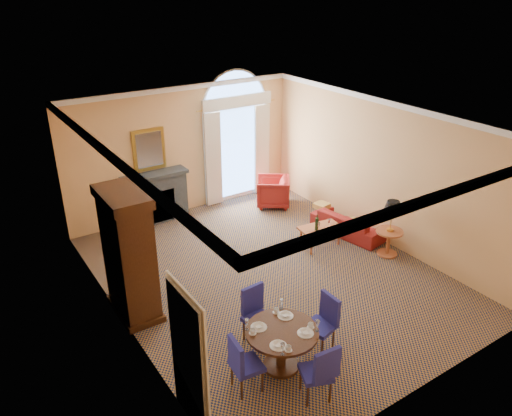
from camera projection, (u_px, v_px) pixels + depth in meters
ground at (270, 274)px, 10.16m from camera, size 7.50×7.50×0.00m
room_envelope at (250, 148)px, 9.59m from camera, size 6.04×7.52×3.45m
armoire at (129, 257)px, 8.59m from camera, size 0.67×1.20×2.35m
dining_table at (282, 340)px, 7.55m from camera, size 1.12×1.12×0.90m
dining_chair_north at (255, 310)px, 8.19m from camera, size 0.50×0.50×0.96m
dining_chair_south at (321, 370)px, 6.94m from camera, size 0.55×0.55×0.96m
dining_chair_east at (325, 319)px, 7.98m from camera, size 0.53×0.53×0.96m
dining_chair_west at (242, 362)px, 7.09m from camera, size 0.48×0.47×0.96m
sofa at (348, 224)px, 11.66m from camera, size 1.01×1.85×0.51m
armchair at (273, 192)px, 13.06m from camera, size 1.17×1.16×0.77m
coffee_table at (320, 229)px, 11.03m from camera, size 0.99×0.64×0.85m
side_table at (391, 221)px, 10.55m from camera, size 0.58×0.58×1.25m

